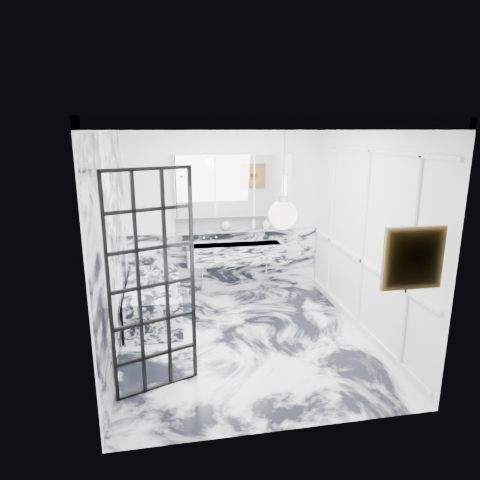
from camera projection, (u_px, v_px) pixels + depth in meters
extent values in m
plane|color=silver|center=(245.00, 339.00, 5.67)|extent=(3.60, 3.60, 0.00)
plane|color=white|center=(246.00, 120.00, 4.96)|extent=(3.60, 3.60, 0.00)
plane|color=white|center=(224.00, 210.00, 7.03)|extent=(3.60, 0.00, 3.60)
plane|color=white|center=(286.00, 289.00, 3.60)|extent=(3.60, 0.00, 3.60)
plane|color=white|center=(112.00, 243.00, 5.04)|extent=(0.00, 3.60, 3.60)
plane|color=white|center=(365.00, 232.00, 5.59)|extent=(0.00, 3.60, 3.60)
cube|color=silver|center=(225.00, 262.00, 7.23)|extent=(3.18, 0.05, 1.05)
cube|color=silver|center=(114.00, 248.00, 5.06)|extent=(0.02, 3.56, 2.68)
cube|color=white|center=(363.00, 239.00, 5.62)|extent=(0.03, 3.40, 2.30)
imported|color=#8C5919|center=(254.00, 223.00, 7.08)|extent=(0.08, 0.08, 0.20)
imported|color=#4C4C51|center=(266.00, 223.00, 7.12)|extent=(0.10, 0.10, 0.18)
imported|color=silver|center=(267.00, 223.00, 7.12)|extent=(0.15, 0.15, 0.17)
sphere|color=white|center=(226.00, 226.00, 7.00)|extent=(0.14, 0.14, 0.14)
cylinder|color=#8C5919|center=(261.00, 226.00, 7.11)|extent=(0.04, 0.04, 0.10)
cylinder|color=silver|center=(175.00, 292.00, 5.66)|extent=(0.08, 0.08, 0.12)
cube|color=#B67512|center=(413.00, 258.00, 3.80)|extent=(0.48, 0.05, 0.48)
sphere|color=white|center=(283.00, 215.00, 3.92)|extent=(0.27, 0.27, 0.27)
cube|color=silver|center=(236.00, 253.00, 6.99)|extent=(1.60, 0.45, 0.30)
cube|color=silver|center=(234.00, 231.00, 7.06)|extent=(1.90, 0.14, 0.04)
cube|color=white|center=(234.00, 222.00, 7.09)|extent=(1.90, 0.03, 0.23)
cube|color=white|center=(234.00, 185.00, 6.88)|extent=(1.90, 0.16, 1.00)
cylinder|color=white|center=(183.00, 190.00, 6.65)|extent=(0.07, 0.07, 0.40)
cylinder|color=white|center=(285.00, 187.00, 6.94)|extent=(0.07, 0.07, 0.40)
cube|color=silver|center=(155.00, 300.00, 6.25)|extent=(0.75, 1.65, 0.55)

